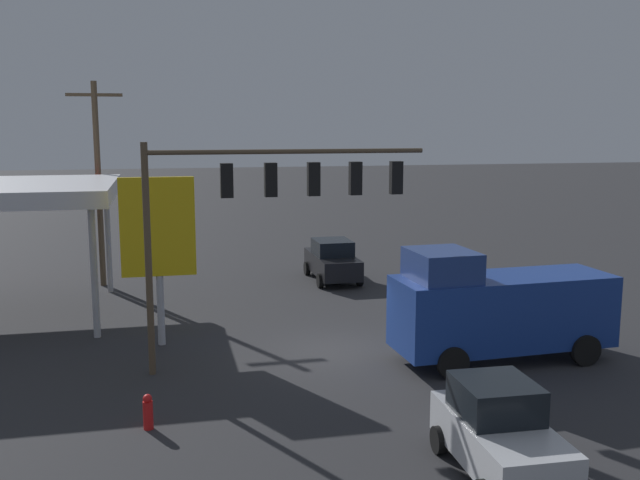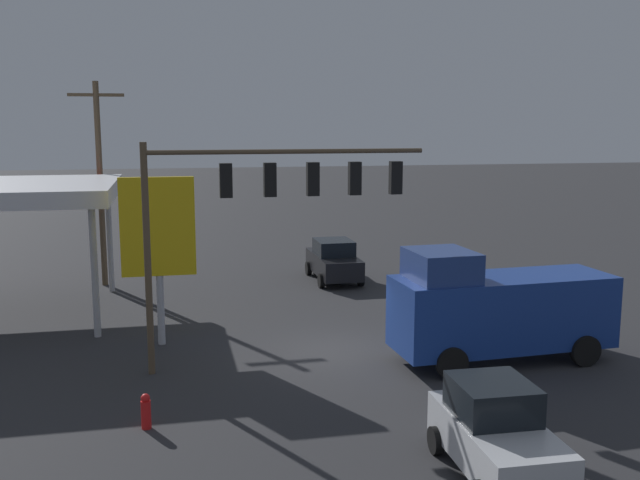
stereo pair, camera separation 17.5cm
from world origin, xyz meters
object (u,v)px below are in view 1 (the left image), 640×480
object	(u,v)px
sedan_waiting	(332,260)
fire_hydrant	(148,412)
delivery_truck	(497,308)
hatchback_crossing	(499,432)
traffic_signal_assembly	(270,195)
utility_pole	(98,179)
price_sign	(158,232)

from	to	relation	value
sedan_waiting	fire_hydrant	world-z (taller)	sedan_waiting
delivery_truck	hatchback_crossing	world-z (taller)	delivery_truck
traffic_signal_assembly	hatchback_crossing	bearing A→B (deg)	114.56
utility_pole	delivery_truck	bearing A→B (deg)	133.18
utility_pole	fire_hydrant	xyz separation A→B (m)	(-2.24, 16.44, -4.42)
hatchback_crossing	fire_hydrant	distance (m)	8.22
price_sign	fire_hydrant	xyz separation A→B (m)	(0.34, 6.80, -3.37)
delivery_truck	traffic_signal_assembly	bearing A→B (deg)	-11.88
delivery_truck	hatchback_crossing	xyz separation A→B (m)	(3.29, 6.77, -0.75)
utility_pole	fire_hydrant	world-z (taller)	utility_pole
utility_pole	price_sign	size ratio (longest dim) A/B	1.63
sedan_waiting	fire_hydrant	xyz separation A→B (m)	(8.24, 15.21, -0.51)
price_sign	hatchback_crossing	bearing A→B (deg)	122.69
utility_pole	hatchback_crossing	bearing A→B (deg)	114.92
delivery_truck	fire_hydrant	distance (m)	10.96
utility_pole	price_sign	distance (m)	10.04
sedan_waiting	delivery_truck	bearing A→B (deg)	9.95
price_sign	utility_pole	bearing A→B (deg)	-75.01
traffic_signal_assembly	delivery_truck	distance (m)	7.82
utility_pole	sedan_waiting	xyz separation A→B (m)	(-10.48, 1.23, -3.91)
traffic_signal_assembly	sedan_waiting	world-z (taller)	traffic_signal_assembly
sedan_waiting	fire_hydrant	size ratio (longest dim) A/B	5.02
utility_pole	price_sign	bearing A→B (deg)	104.99
traffic_signal_assembly	fire_hydrant	distance (m)	7.19
hatchback_crossing	traffic_signal_assembly	bearing A→B (deg)	-153.88
traffic_signal_assembly	sedan_waiting	size ratio (longest dim) A/B	1.89
sedan_waiting	utility_pole	bearing A→B (deg)	-97.10
utility_pole	delivery_truck	distance (m)	18.89
delivery_truck	sedan_waiting	size ratio (longest dim) A/B	1.56
price_sign	fire_hydrant	world-z (taller)	price_sign
delivery_truck	sedan_waiting	world-z (taller)	delivery_truck
price_sign	fire_hydrant	distance (m)	7.60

